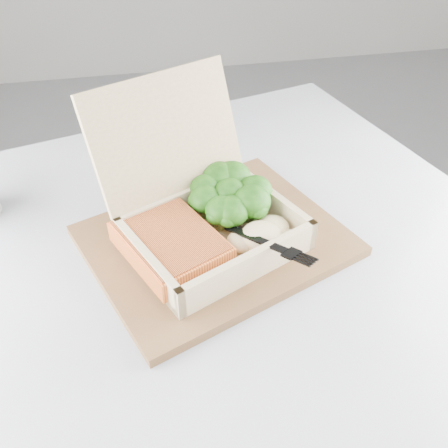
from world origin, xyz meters
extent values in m
plane|color=gray|center=(0.00, 0.00, 0.00)|extent=(4.00, 4.00, 0.00)
cylinder|color=black|center=(-0.28, -0.45, 0.36)|extent=(0.09, 0.09, 0.72)
cube|color=#A3A6AD|center=(-0.28, -0.45, 0.74)|extent=(1.05, 1.05, 0.03)
cube|color=brown|center=(-0.28, -0.40, 0.76)|extent=(0.40, 0.37, 0.01)
cube|color=tan|center=(-0.28, -0.42, 0.77)|extent=(0.26, 0.24, 0.01)
cube|color=tan|center=(-0.37, -0.46, 0.79)|extent=(0.08, 0.15, 0.04)
cube|color=tan|center=(-0.19, -0.38, 0.79)|extent=(0.08, 0.15, 0.04)
cube|color=tan|center=(-0.25, -0.49, 0.79)|extent=(0.20, 0.10, 0.04)
cube|color=tan|center=(-0.31, -0.35, 0.79)|extent=(0.20, 0.10, 0.04)
cube|color=tan|center=(-0.33, -0.32, 0.88)|extent=(0.22, 0.15, 0.16)
cube|color=orange|center=(-0.34, -0.43, 0.79)|extent=(0.16, 0.17, 0.03)
ellipsoid|color=#CFC186|center=(-0.22, -0.44, 0.79)|extent=(0.09, 0.08, 0.03)
cube|color=black|center=(-0.26, -0.41, 0.80)|extent=(0.06, 0.09, 0.03)
cube|color=black|center=(-0.22, -0.47, 0.80)|extent=(0.04, 0.05, 0.01)
cube|color=silver|center=(-0.33, -0.22, 0.75)|extent=(0.10, 0.16, 0.00)
camera|label=1|loc=(-0.37, -0.91, 1.22)|focal=40.00mm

